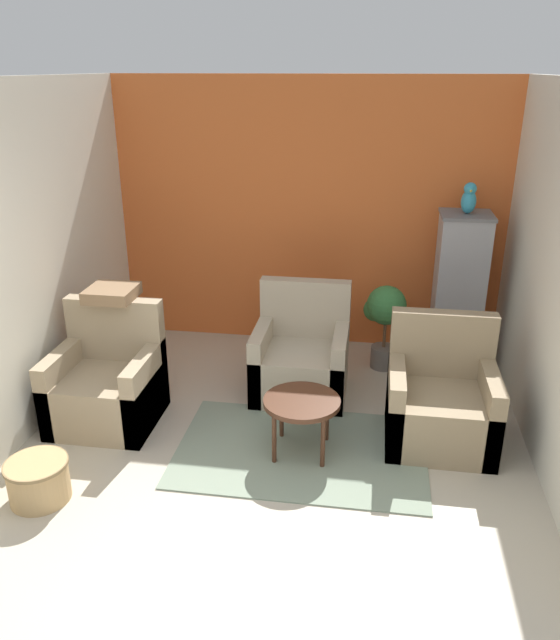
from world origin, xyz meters
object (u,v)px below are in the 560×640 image
object	(u,v)px
coffee_table	(302,405)
parrot	(469,199)
wicker_basket	(38,479)
armchair_middle	(301,360)
birdcage	(458,294)
armchair_left	(107,386)
potted_plant	(385,314)
armchair_right	(440,404)

from	to	relation	value
coffee_table	parrot	world-z (taller)	parrot
parrot	wicker_basket	world-z (taller)	parrot
parrot	armchair_middle	bearing A→B (deg)	-151.45
coffee_table	birdcage	world-z (taller)	birdcage
wicker_basket	armchair_middle	bearing A→B (deg)	48.71
armchair_left	armchair_middle	bearing A→B (deg)	25.55
wicker_basket	potted_plant	bearing A→B (deg)	46.29
potted_plant	wicker_basket	bearing A→B (deg)	-133.71
birdcage	armchair_middle	bearing A→B (deg)	-151.53
armchair_left	birdcage	world-z (taller)	birdcage
coffee_table	armchair_left	world-z (taller)	armchair_left
coffee_table	potted_plant	distance (m)	1.72
armchair_right	potted_plant	bearing A→B (deg)	109.37
coffee_table	parrot	distance (m)	2.52
armchair_right	armchair_middle	distance (m)	1.34
armchair_left	potted_plant	world-z (taller)	armchair_left
coffee_table	armchair_middle	distance (m)	0.98
birdcage	potted_plant	xyz separation A→B (m)	(-0.68, -0.14, -0.19)
parrot	potted_plant	bearing A→B (deg)	-168.06
parrot	birdcage	bearing A→B (deg)	-90.00
armchair_right	coffee_table	bearing A→B (deg)	-161.88
potted_plant	armchair_middle	bearing A→B (deg)	-139.72
parrot	potted_plant	xyz separation A→B (m)	(-0.68, -0.14, -1.11)
birdcage	wicker_basket	bearing A→B (deg)	-139.37
armchair_right	birdcage	bearing A→B (deg)	80.36
armchair_middle	armchair_right	bearing A→B (deg)	-27.81
potted_plant	armchair_left	bearing A→B (deg)	-149.11
armchair_middle	parrot	size ratio (longest dim) A/B	3.41
armchair_left	armchair_right	size ratio (longest dim) A/B	1.00
armchair_left	parrot	distance (m)	3.59
birdcage	potted_plant	bearing A→B (deg)	-168.25
parrot	potted_plant	world-z (taller)	parrot
birdcage	armchair_left	bearing A→B (deg)	-153.03
wicker_basket	birdcage	bearing A→B (deg)	40.63
potted_plant	birdcage	bearing A→B (deg)	11.75
armchair_left	armchair_middle	world-z (taller)	same
coffee_table	wicker_basket	xyz separation A→B (m)	(-1.72, -0.85, -0.25)
armchair_right	armchair_middle	xyz separation A→B (m)	(-1.18, 0.62, 0.00)
armchair_left	armchair_middle	xyz separation A→B (m)	(1.54, 0.74, 0.00)
armchair_left	armchair_right	world-z (taller)	same
armchair_middle	wicker_basket	world-z (taller)	armchair_middle
birdcage	potted_plant	distance (m)	0.72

